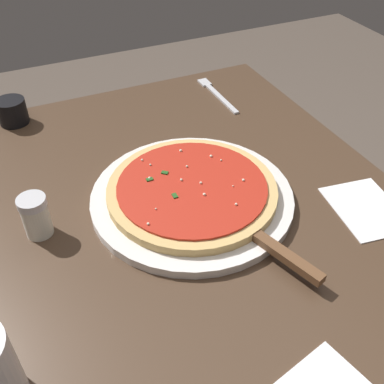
{
  "coord_description": "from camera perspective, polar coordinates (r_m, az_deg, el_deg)",
  "views": [
    {
      "loc": [
        -0.53,
        0.22,
        1.32
      ],
      "look_at": [
        0.03,
        -0.04,
        0.8
      ],
      "focal_mm": 42.77,
      "sensor_mm": 36.0,
      "label": 1
    }
  ],
  "objects": [
    {
      "name": "parmesan_shaker",
      "position": [
        0.77,
        -18.92,
        -2.84
      ],
      "size": [
        0.05,
        0.05,
        0.07
      ],
      "color": "silver",
      "rests_on": "restaurant_table"
    },
    {
      "name": "restaurant_table",
      "position": [
        0.89,
        -1.4,
        -10.35
      ],
      "size": [
        0.98,
        0.82,
        0.78
      ],
      "color": "black",
      "rests_on": "ground_plane"
    },
    {
      "name": "cup_small_sauce",
      "position": [
        1.09,
        -21.52,
        9.32
      ],
      "size": [
        0.06,
        0.06,
        0.06
      ],
      "primitive_type": "cylinder",
      "color": "black",
      "rests_on": "restaurant_table"
    },
    {
      "name": "serving_plate",
      "position": [
        0.81,
        -0.0,
        -0.65
      ],
      "size": [
        0.36,
        0.36,
        0.02
      ],
      "primitive_type": "cylinder",
      "color": "white",
      "rests_on": "restaurant_table"
    },
    {
      "name": "pizza_server",
      "position": [
        0.72,
        9.14,
        -6.27
      ],
      "size": [
        0.22,
        0.11,
        0.01
      ],
      "color": "silver",
      "rests_on": "serving_plate"
    },
    {
      "name": "pizza",
      "position": [
        0.8,
        -0.0,
        0.3
      ],
      "size": [
        0.3,
        0.3,
        0.02
      ],
      "color": "#DBB26B",
      "rests_on": "serving_plate"
    },
    {
      "name": "fork",
      "position": [
        1.15,
        2.99,
        12.19
      ],
      "size": [
        0.19,
        0.02,
        0.0
      ],
      "color": "silver",
      "rests_on": "restaurant_table"
    },
    {
      "name": "napkin_folded_right",
      "position": [
        0.86,
        20.9,
        -1.93
      ],
      "size": [
        0.16,
        0.13,
        0.0
      ],
      "primitive_type": "cube",
      "rotation": [
        0.0,
        0.0,
        -0.14
      ],
      "color": "white",
      "rests_on": "restaurant_table"
    }
  ]
}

